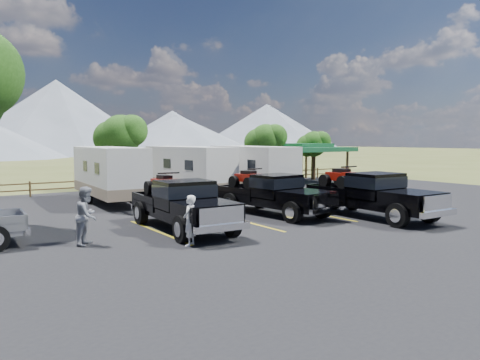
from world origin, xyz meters
TOP-DOWN VIEW (x-y plane):
  - ground at (0.00, 0.00)m, footprint 320.00×320.00m
  - asphalt_lot at (0.00, 3.00)m, footprint 44.00×34.00m
  - stall_lines at (0.00, 4.00)m, footprint 12.12×5.50m
  - tree_ne_a at (8.97, 17.01)m, footprint 3.11×2.92m
  - tree_ne_b at (14.98, 18.01)m, footprint 2.77×2.59m
  - tree_north at (-2.03, 19.02)m, footprint 3.46×3.24m
  - rail_fence at (2.00, 18.50)m, footprint 36.12×0.12m
  - pavilion at (13.00, 17.00)m, footprint 6.20×6.20m
  - rig_left at (-5.01, 3.96)m, footprint 2.55×6.59m
  - rig_center at (0.16, 4.80)m, footprint 2.79×6.54m
  - rig_right at (3.38, 1.74)m, footprint 2.47×6.81m
  - trailer_left at (-4.85, 12.96)m, footprint 2.63×8.91m
  - trailer_center at (0.20, 13.20)m, footprint 2.83×8.89m
  - trailer_right at (3.56, 11.20)m, footprint 2.83×8.94m
  - person_a at (-6.10, 1.25)m, footprint 0.73×0.71m
  - person_b at (-8.86, 3.35)m, footprint 1.18×1.21m

SIDE VIEW (x-z plane):
  - ground at x=0.00m, z-range 0.00..0.00m
  - asphalt_lot at x=0.00m, z-range 0.00..0.04m
  - stall_lines at x=0.00m, z-range 0.04..0.05m
  - rail_fence at x=2.00m, z-range 0.11..1.11m
  - person_a at x=-6.10m, z-range 0.04..1.73m
  - person_b at x=-8.86m, z-range 0.04..2.00m
  - rig_center at x=0.16m, z-range 0.00..2.12m
  - rig_left at x=-5.01m, z-range 0.00..2.17m
  - rig_right at x=3.38m, z-range 0.00..2.26m
  - trailer_center at x=0.20m, z-range 0.11..3.19m
  - trailer_left at x=-4.85m, z-range 0.11..3.20m
  - trailer_right at x=3.56m, z-range 0.11..3.21m
  - pavilion at x=13.00m, z-range 1.18..4.40m
  - tree_ne_b at x=14.98m, z-range 0.99..5.26m
  - tree_ne_a at x=8.97m, z-range 1.10..5.86m
  - tree_north at x=-2.03m, z-range 1.21..6.46m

